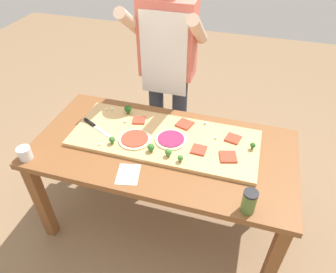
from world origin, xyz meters
TOP-DOWN VIEW (x-y plane):
  - ground_plane at (0.00, 0.00)m, footprint 8.00×8.00m
  - prep_table at (0.00, 0.00)m, footprint 1.65×0.83m
  - cutting_board at (-0.01, 0.07)m, footprint 1.20×0.48m
  - chefs_knife at (-0.48, 0.03)m, footprint 0.30×0.16m
  - pizza_whole_tomato_red at (-0.18, -0.02)m, footprint 0.21×0.21m
  - pizza_whole_beet_magenta at (0.04, 0.05)m, footprint 0.20×0.20m
  - pizza_slice_center at (0.23, -0.00)m, footprint 0.09×0.09m
  - pizza_slice_far_right at (0.41, -0.01)m, footprint 0.12×0.12m
  - pizza_slice_near_left at (0.08, 0.23)m, footprint 0.12×0.12m
  - pizza_slice_far_left at (-0.23, 0.18)m, footprint 0.10×0.10m
  - pizza_slice_near_right at (0.41, 0.17)m, footprint 0.11×0.11m
  - broccoli_floret_front_left at (0.15, -0.13)m, footprint 0.04×0.04m
  - broccoli_floret_back_right at (-0.05, -0.09)m, footprint 0.04×0.04m
  - broccoli_floret_center_right at (0.54, 0.10)m, footprint 0.03×0.03m
  - broccoli_floret_back_mid at (-0.30, -0.09)m, footprint 0.04×0.04m
  - broccoli_floret_center_left at (0.07, -0.10)m, footprint 0.04×0.04m
  - broccoli_floret_front_mid at (-0.33, 0.24)m, footprint 0.05×0.05m
  - cheese_crumble_a at (-0.31, 0.14)m, footprint 0.02×0.02m
  - cheese_crumble_b at (-0.46, 0.25)m, footprint 0.02×0.02m
  - cheese_crumble_c at (0.31, 0.14)m, footprint 0.02×0.02m
  - cheese_crumble_d at (0.22, 0.27)m, footprint 0.02×0.02m
  - cheese_crumble_e at (-0.50, 0.23)m, footprint 0.02×0.02m
  - cheese_crumble_f at (-0.37, -0.13)m, footprint 0.02×0.02m
  - flour_cup at (-0.76, -0.34)m, footprint 0.08×0.08m
  - sauce_jar at (0.55, -0.35)m, footprint 0.07×0.07m
  - recipe_note at (-0.12, -0.29)m, footprint 0.16×0.18m
  - cook_center at (-0.16, 0.64)m, footprint 0.54×0.39m

SIDE VIEW (x-z plane):
  - ground_plane at x=0.00m, z-range 0.00..0.00m
  - prep_table at x=0.00m, z-range 0.28..1.02m
  - recipe_note at x=-0.12m, z-range 0.74..0.75m
  - cutting_board at x=-0.01m, z-range 0.74..0.77m
  - chefs_knife at x=-0.48m, z-range 0.77..0.78m
  - pizza_slice_center at x=0.23m, z-range 0.77..0.78m
  - pizza_slice_far_right at x=0.41m, z-range 0.77..0.78m
  - pizza_slice_near_left at x=0.08m, z-range 0.77..0.78m
  - pizza_slice_far_left at x=-0.23m, z-range 0.77..0.78m
  - pizza_slice_near_right at x=0.41m, z-range 0.77..0.78m
  - cheese_crumble_f at x=-0.37m, z-range 0.77..0.78m
  - cheese_crumble_c at x=0.31m, z-range 0.77..0.78m
  - pizza_whole_tomato_red at x=-0.18m, z-range 0.77..0.78m
  - pizza_whole_beet_magenta at x=0.04m, z-range 0.77..0.78m
  - cheese_crumble_e at x=-0.50m, z-range 0.77..0.78m
  - cheese_crumble_d at x=0.22m, z-range 0.77..0.78m
  - cheese_crumble_a at x=-0.31m, z-range 0.77..0.78m
  - cheese_crumble_b at x=-0.46m, z-range 0.77..0.78m
  - flour_cup at x=-0.76m, z-range 0.74..0.82m
  - broccoli_floret_front_left at x=0.15m, z-range 0.77..0.82m
  - broccoli_floret_center_left at x=0.07m, z-range 0.77..0.82m
  - broccoli_floret_center_right at x=0.54m, z-range 0.77..0.82m
  - broccoli_floret_back_mid at x=-0.30m, z-range 0.77..0.82m
  - broccoli_floret_back_right at x=-0.05m, z-range 0.77..0.83m
  - broccoli_floret_front_mid at x=-0.33m, z-range 0.77..0.84m
  - sauce_jar at x=0.55m, z-range 0.74..0.88m
  - cook_center at x=-0.16m, z-range 0.16..1.83m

